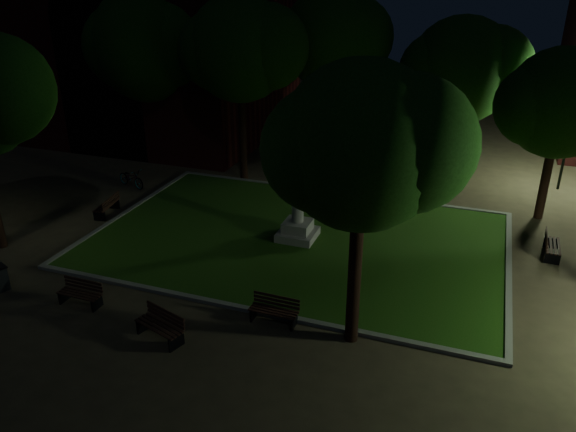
% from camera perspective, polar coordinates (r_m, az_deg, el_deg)
% --- Properties ---
extents(ground, '(80.00, 80.00, 0.00)m').
position_cam_1_polar(ground, '(19.80, -0.91, -4.86)').
color(ground, '#4C3F2B').
extents(lawn, '(15.00, 10.00, 0.08)m').
position_cam_1_polar(lawn, '(21.45, 0.98, -2.33)').
color(lawn, '#265113').
rests_on(lawn, ground).
extents(lawn_kerb, '(15.40, 10.40, 0.12)m').
position_cam_1_polar(lawn_kerb, '(21.44, 0.98, -2.28)').
color(lawn_kerb, slate).
rests_on(lawn_kerb, ground).
extents(monument, '(1.40, 1.40, 3.20)m').
position_cam_1_polar(monument, '(21.06, 0.99, -0.10)').
color(monument, gray).
rests_on(monument, lawn).
extents(building_main, '(20.00, 12.00, 15.00)m').
position_cam_1_polar(building_main, '(37.27, -17.49, 19.68)').
color(building_main, '#451310').
rests_on(building_main, ground).
extents(tree_north_wl, '(5.88, 4.80, 8.58)m').
position_cam_1_polar(tree_north_wl, '(26.25, -4.69, 16.55)').
color(tree_north_wl, black).
rests_on(tree_north_wl, ground).
extents(tree_north_er, '(6.00, 4.89, 7.66)m').
position_cam_1_polar(tree_north_er, '(27.64, 17.41, 13.93)').
color(tree_north_er, black).
rests_on(tree_north_er, ground).
extents(tree_ne, '(5.22, 4.26, 6.93)m').
position_cam_1_polar(tree_ne, '(24.16, 26.18, 10.22)').
color(tree_ne, black).
rests_on(tree_ne, ground).
extents(tree_se, '(5.15, 4.20, 7.73)m').
position_cam_1_polar(tree_se, '(13.64, 7.87, 6.98)').
color(tree_se, black).
rests_on(tree_se, ground).
extents(tree_nw, '(7.15, 5.84, 8.88)m').
position_cam_1_polar(tree_nw, '(30.19, -13.65, 16.56)').
color(tree_nw, black).
rests_on(tree_nw, ground).
extents(tree_far_north, '(5.66, 4.62, 8.72)m').
position_cam_1_polar(tree_far_north, '(27.89, 4.45, 17.47)').
color(tree_far_north, black).
rests_on(tree_far_north, ground).
extents(lamppost_nw, '(1.18, 0.28, 4.29)m').
position_cam_1_polar(lamppost_nw, '(33.44, -13.08, 12.16)').
color(lamppost_nw, black).
rests_on(lamppost_nw, ground).
extents(lamppost_ne, '(1.18, 0.28, 4.32)m').
position_cam_1_polar(lamppost_ne, '(28.40, 26.79, 8.18)').
color(lamppost_ne, black).
rests_on(lamppost_ne, ground).
extents(bench_near_left, '(1.63, 0.98, 0.85)m').
position_cam_1_polar(bench_near_left, '(16.32, -12.77, -10.84)').
color(bench_near_left, black).
rests_on(bench_near_left, ground).
extents(bench_near_right, '(1.46, 0.54, 0.79)m').
position_cam_1_polar(bench_near_right, '(16.61, -1.40, -9.59)').
color(bench_near_right, black).
rests_on(bench_near_right, ground).
extents(bench_west_near, '(1.41, 0.51, 0.77)m').
position_cam_1_polar(bench_west_near, '(18.54, -20.30, -7.41)').
color(bench_west_near, black).
rests_on(bench_west_near, ground).
extents(bench_left_side, '(0.76, 1.55, 0.82)m').
position_cam_1_polar(bench_left_side, '(24.66, -17.85, 0.96)').
color(bench_left_side, black).
rests_on(bench_left_side, ground).
extents(bench_right_side, '(0.56, 1.50, 0.82)m').
position_cam_1_polar(bench_right_side, '(22.26, 25.14, -2.77)').
color(bench_right_side, black).
rests_on(bench_right_side, ground).
extents(bicycle, '(1.79, 1.08, 0.89)m').
position_cam_1_polar(bicycle, '(27.49, -15.64, 3.75)').
color(bicycle, black).
rests_on(bicycle, ground).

